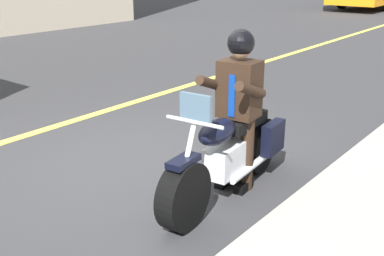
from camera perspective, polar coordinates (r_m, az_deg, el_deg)
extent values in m
plane|color=#333335|center=(5.90, -6.61, -4.45)|extent=(80.00, 80.00, 0.00)
cube|color=#E5DB4C|center=(7.37, -17.74, -0.32)|extent=(60.00, 0.16, 0.01)
cylinder|color=black|center=(4.41, -1.01, -8.19)|extent=(0.68, 0.26, 0.66)
cylinder|color=black|center=(5.65, 7.82, -2.00)|extent=(0.68, 0.26, 0.66)
cube|color=silver|center=(4.99, 4.14, -3.69)|extent=(0.58, 0.33, 0.32)
ellipsoid|color=black|center=(4.70, 3.05, -0.45)|extent=(0.58, 0.33, 0.24)
cube|color=black|center=(5.17, 6.11, 0.86)|extent=(0.72, 0.34, 0.12)
cube|color=black|center=(5.47, 9.74, -1.15)|extent=(0.41, 0.16, 0.36)
cube|color=black|center=(5.64, 5.66, -0.31)|extent=(0.41, 0.16, 0.36)
cylinder|color=silver|center=(4.31, -0.88, -4.90)|extent=(0.35, 0.08, 0.76)
cylinder|color=silver|center=(4.29, 0.29, 0.72)|extent=(0.09, 0.60, 0.04)
cube|color=black|center=(4.26, -1.03, -4.02)|extent=(0.37, 0.19, 0.06)
cylinder|color=silver|center=(5.24, 7.23, -4.58)|extent=(0.90, 0.16, 0.08)
cube|color=slate|center=(4.27, 0.43, 2.31)|extent=(0.07, 0.32, 0.28)
cylinder|color=black|center=(5.15, 6.66, -3.04)|extent=(0.14, 0.14, 0.84)
cube|color=black|center=(5.25, 6.21, -6.99)|extent=(0.27, 0.13, 0.10)
cylinder|color=black|center=(5.25, 4.32, -2.51)|extent=(0.14, 0.14, 0.84)
cube|color=black|center=(5.35, 3.91, -6.39)|extent=(0.27, 0.13, 0.10)
cube|color=black|center=(4.98, 5.73, 4.71)|extent=(0.36, 0.43, 0.60)
cube|color=navy|center=(4.85, 4.84, 3.86)|extent=(0.03, 0.07, 0.44)
cylinder|color=black|center=(4.71, 7.12, 4.57)|extent=(0.56, 0.15, 0.28)
cylinder|color=black|center=(4.91, 2.50, 5.32)|extent=(0.56, 0.15, 0.28)
sphere|color=tan|center=(4.89, 5.90, 9.59)|extent=(0.22, 0.22, 0.22)
sphere|color=black|center=(4.88, 5.92, 10.17)|extent=(0.28, 0.28, 0.28)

